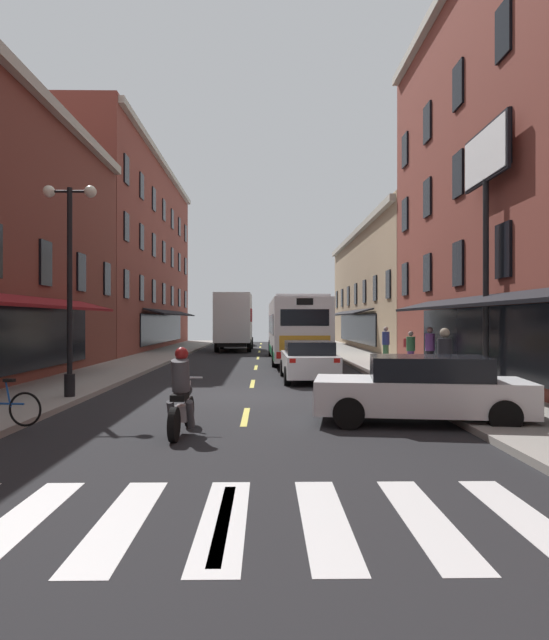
{
  "coord_description": "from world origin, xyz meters",
  "views": [
    {
      "loc": [
        0.46,
        -16.06,
        2.17
      ],
      "look_at": [
        0.88,
        11.49,
        2.18
      ],
      "focal_mm": 31.3,
      "sensor_mm": 36.0,
      "label": 1
    }
  ],
  "objects_px": {
    "motorcycle_rider": "(182,397)",
    "pedestrian_mid": "(445,363)",
    "street_lamp_twin": "(70,280)",
    "sedan_mid": "(240,337)",
    "pedestrian_far": "(386,344)",
    "bicycle_near": "(0,407)",
    "pedestrian_rear": "(430,349)",
    "transit_bus": "(295,328)",
    "billboard_sign": "(486,185)",
    "sedan_near": "(309,360)",
    "sedan_far": "(422,389)",
    "pedestrian_near": "(410,349)",
    "box_truck": "(234,322)"
  },
  "relations": [
    {
      "from": "motorcycle_rider",
      "to": "pedestrian_mid",
      "type": "relative_size",
      "value": 1.13
    },
    {
      "from": "motorcycle_rider",
      "to": "street_lamp_twin",
      "type": "bearing_deg",
      "value": 130.31
    },
    {
      "from": "motorcycle_rider",
      "to": "street_lamp_twin",
      "type": "xyz_separation_m",
      "value": [
        -3.62,
        4.27,
        2.54
      ]
    },
    {
      "from": "sedan_mid",
      "to": "pedestrian_far",
      "type": "relative_size",
      "value": 2.74
    },
    {
      "from": "bicycle_near",
      "to": "pedestrian_rear",
      "type": "distance_m",
      "value": 15.56
    },
    {
      "from": "pedestrian_rear",
      "to": "street_lamp_twin",
      "type": "xyz_separation_m",
      "value": [
        -11.54,
        -6.41,
        2.19
      ]
    },
    {
      "from": "pedestrian_mid",
      "to": "street_lamp_twin",
      "type": "bearing_deg",
      "value": 153.32
    },
    {
      "from": "motorcycle_rider",
      "to": "pedestrian_mid",
      "type": "distance_m",
      "value": 6.88
    },
    {
      "from": "transit_bus",
      "to": "pedestrian_mid",
      "type": "distance_m",
      "value": 15.88
    },
    {
      "from": "transit_bus",
      "to": "sedan_mid",
      "type": "bearing_deg",
      "value": 101.26
    },
    {
      "from": "sedan_mid",
      "to": "bicycle_near",
      "type": "relative_size",
      "value": 2.76
    },
    {
      "from": "pedestrian_far",
      "to": "billboard_sign",
      "type": "bearing_deg",
      "value": -163.42
    },
    {
      "from": "motorcycle_rider",
      "to": "pedestrian_mid",
      "type": "xyz_separation_m",
      "value": [
        6.08,
        3.21,
        0.39
      ]
    },
    {
      "from": "sedan_mid",
      "to": "sedan_near",
      "type": "bearing_deg",
      "value": -82.44
    },
    {
      "from": "billboard_sign",
      "to": "sedan_far",
      "type": "xyz_separation_m",
      "value": [
        -3.3,
        -4.9,
        -5.49
      ]
    },
    {
      "from": "sedan_far",
      "to": "pedestrian_rear",
      "type": "relative_size",
      "value": 2.59
    },
    {
      "from": "pedestrian_near",
      "to": "pedestrian_far",
      "type": "relative_size",
      "value": 0.92
    },
    {
      "from": "sedan_far",
      "to": "sedan_mid",
      "type": "bearing_deg",
      "value": 98.56
    },
    {
      "from": "transit_bus",
      "to": "sedan_far",
      "type": "distance_m",
      "value": 17.88
    },
    {
      "from": "billboard_sign",
      "to": "pedestrian_far",
      "type": "bearing_deg",
      "value": 93.87
    },
    {
      "from": "transit_bus",
      "to": "box_truck",
      "type": "xyz_separation_m",
      "value": [
        -3.77,
        9.98,
        0.32
      ]
    },
    {
      "from": "pedestrian_far",
      "to": "pedestrian_mid",
      "type": "bearing_deg",
      "value": -173.29
    },
    {
      "from": "transit_bus",
      "to": "sedan_mid",
      "type": "xyz_separation_m",
      "value": [
        -3.78,
        18.96,
        -1.0
      ]
    },
    {
      "from": "transit_bus",
      "to": "sedan_near",
      "type": "bearing_deg",
      "value": -90.05
    },
    {
      "from": "sedan_far",
      "to": "street_lamp_twin",
      "type": "bearing_deg",
      "value": 159.26
    },
    {
      "from": "sedan_mid",
      "to": "pedestrian_far",
      "type": "height_order",
      "value": "pedestrian_far"
    },
    {
      "from": "sedan_mid",
      "to": "bicycle_near",
      "type": "height_order",
      "value": "sedan_mid"
    },
    {
      "from": "billboard_sign",
      "to": "transit_bus",
      "type": "distance_m",
      "value": 14.53
    },
    {
      "from": "bicycle_near",
      "to": "pedestrian_far",
      "type": "distance_m",
      "value": 19.75
    },
    {
      "from": "transit_bus",
      "to": "pedestrian_far",
      "type": "distance_m",
      "value": 4.94
    },
    {
      "from": "bicycle_near",
      "to": "pedestrian_far",
      "type": "relative_size",
      "value": 0.99
    },
    {
      "from": "street_lamp_twin",
      "to": "pedestrian_mid",
      "type": "bearing_deg",
      "value": -6.25
    },
    {
      "from": "sedan_far",
      "to": "pedestrian_near",
      "type": "xyz_separation_m",
      "value": [
        2.69,
        11.28,
        0.25
      ]
    },
    {
      "from": "sedan_near",
      "to": "pedestrian_near",
      "type": "distance_m",
      "value": 5.34
    },
    {
      "from": "pedestrian_mid",
      "to": "motorcycle_rider",
      "type": "bearing_deg",
      "value": -172.58
    },
    {
      "from": "pedestrian_near",
      "to": "sedan_mid",
      "type": "bearing_deg",
      "value": -93.89
    },
    {
      "from": "sedan_near",
      "to": "pedestrian_rear",
      "type": "distance_m",
      "value": 4.96
    },
    {
      "from": "sedan_near",
      "to": "sedan_far",
      "type": "bearing_deg",
      "value": -78.1
    },
    {
      "from": "sedan_mid",
      "to": "pedestrian_rear",
      "type": "height_order",
      "value": "pedestrian_rear"
    },
    {
      "from": "motorcycle_rider",
      "to": "pedestrian_far",
      "type": "bearing_deg",
      "value": 65.68
    },
    {
      "from": "pedestrian_mid",
      "to": "pedestrian_far",
      "type": "relative_size",
      "value": 1.07
    },
    {
      "from": "box_truck",
      "to": "pedestrian_rear",
      "type": "relative_size",
      "value": 4.19
    },
    {
      "from": "billboard_sign",
      "to": "sedan_near",
      "type": "xyz_separation_m",
      "value": [
        -5.06,
        3.45,
        -5.48
      ]
    },
    {
      "from": "pedestrian_far",
      "to": "street_lamp_twin",
      "type": "bearing_deg",
      "value": 150.58
    },
    {
      "from": "transit_bus",
      "to": "box_truck",
      "type": "distance_m",
      "value": 10.67
    },
    {
      "from": "pedestrian_rear",
      "to": "sedan_near",
      "type": "bearing_deg",
      "value": -15.38
    },
    {
      "from": "billboard_sign",
      "to": "pedestrian_rear",
      "type": "distance_m",
      "value": 7.01
    },
    {
      "from": "transit_bus",
      "to": "pedestrian_far",
      "type": "height_order",
      "value": "transit_bus"
    },
    {
      "from": "sedan_near",
      "to": "sedan_far",
      "type": "relative_size",
      "value": 0.98
    },
    {
      "from": "sedan_far",
      "to": "pedestrian_far",
      "type": "xyz_separation_m",
      "value": [
        2.58,
        15.5,
        0.31
      ]
    }
  ]
}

